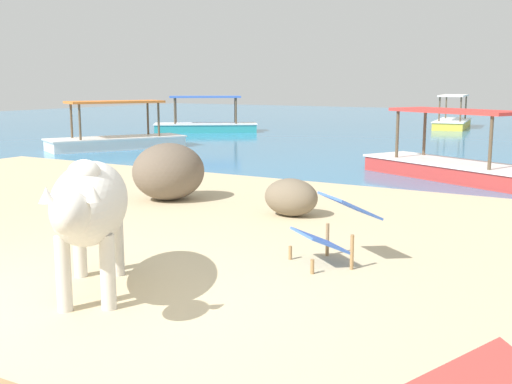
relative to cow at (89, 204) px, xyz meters
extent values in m
cube|color=#CCB78E|center=(0.18, -0.49, -0.79)|extent=(18.00, 14.00, 0.04)
cylinder|color=beige|center=(0.38, -0.20, -0.47)|extent=(0.12, 0.12, 0.60)
cylinder|color=beige|center=(0.11, -0.41, -0.47)|extent=(0.12, 0.12, 0.60)
cylinder|color=beige|center=(-0.18, 0.50, -0.47)|extent=(0.12, 0.12, 0.60)
cylinder|color=beige|center=(-0.45, 0.30, -0.47)|extent=(0.12, 0.12, 0.60)
ellipsoid|color=beige|center=(-0.04, 0.05, 0.01)|extent=(1.50, 1.67, 0.66)
ellipsoid|color=beige|center=(0.59, -0.75, 0.12)|extent=(0.48, 0.51, 0.31)
cone|color=beige|center=(0.71, -0.66, 0.25)|extent=(0.15, 0.15, 0.11)
cone|color=beige|center=(0.47, -0.85, 0.25)|extent=(0.15, 0.15, 0.11)
ellipsoid|color=beige|center=(0.14, -0.18, 0.29)|extent=(0.40, 0.40, 0.22)
cylinder|color=#A37A4C|center=(1.35, 1.46, -0.70)|extent=(0.04, 0.04, 0.14)
cylinder|color=#A37A4C|center=(0.95, 1.78, -0.70)|extent=(0.04, 0.04, 0.14)
cylinder|color=#A37A4C|center=(1.61, 1.78, -0.60)|extent=(0.04, 0.04, 0.34)
cylinder|color=#A37A4C|center=(1.21, 2.10, -0.60)|extent=(0.04, 0.04, 0.34)
cube|color=#3D66C6|center=(1.28, 1.78, -0.53)|extent=(0.68, 0.66, 0.21)
cube|color=#3D66C6|center=(1.48, 2.02, -0.21)|extent=(0.70, 0.69, 0.23)
ellipsoid|color=#6B5B4C|center=(-2.17, 3.77, -0.34)|extent=(1.40, 1.44, 0.86)
ellipsoid|color=#756651|center=(-0.03, 3.67, -0.52)|extent=(0.75, 0.55, 0.50)
cube|color=#C63833|center=(0.96, 8.32, -0.66)|extent=(3.72, 2.58, 0.28)
cube|color=white|center=(0.96, 8.32, -0.50)|extent=(3.80, 2.66, 0.04)
cylinder|color=brown|center=(1.76, 7.50, -0.04)|extent=(0.06, 0.06, 0.95)
cylinder|color=brown|center=(0.16, 9.14, -0.04)|extent=(0.06, 0.06, 0.95)
cylinder|color=brown|center=(-0.18, 8.45, -0.04)|extent=(0.06, 0.06, 0.95)
cube|color=red|center=(0.96, 8.32, 0.46)|extent=(2.67, 1.95, 0.06)
cube|color=teal|center=(-9.50, 15.15, -0.66)|extent=(3.58, 2.97, 0.28)
cube|color=white|center=(-9.50, 15.15, -0.50)|extent=(3.67, 3.06, 0.04)
cylinder|color=brown|center=(-8.83, 16.08, -0.04)|extent=(0.06, 0.06, 0.95)
cylinder|color=brown|center=(-8.39, 15.45, -0.04)|extent=(0.06, 0.06, 0.95)
cylinder|color=brown|center=(-10.60, 14.84, -0.04)|extent=(0.06, 0.06, 0.95)
cylinder|color=brown|center=(-10.16, 14.21, -0.04)|extent=(0.06, 0.06, 0.95)
cube|color=#3D66C6|center=(-9.50, 15.15, 0.46)|extent=(2.60, 2.21, 0.06)
cube|color=gold|center=(-2.37, 21.81, -0.66)|extent=(1.59, 3.72, 0.28)
cube|color=white|center=(-2.37, 21.81, -0.50)|extent=(1.65, 3.80, 0.04)
cylinder|color=brown|center=(-2.90, 22.83, -0.04)|extent=(0.06, 0.06, 0.95)
cylinder|color=brown|center=(-2.14, 22.93, -0.04)|extent=(0.06, 0.06, 0.95)
cylinder|color=brown|center=(-2.60, 20.69, -0.04)|extent=(0.06, 0.06, 0.95)
cylinder|color=brown|center=(-1.84, 20.79, -0.04)|extent=(0.06, 0.06, 0.95)
cube|color=silver|center=(-2.37, 21.81, 0.46)|extent=(1.27, 2.63, 0.06)
cube|color=white|center=(-8.21, 9.13, -0.66)|extent=(2.65, 3.70, 0.28)
cube|color=white|center=(-8.21, 9.13, -0.50)|extent=(2.73, 3.79, 0.04)
cylinder|color=brown|center=(-8.37, 8.00, -0.04)|extent=(0.06, 0.06, 0.95)
cylinder|color=brown|center=(-9.05, 8.35, -0.04)|extent=(0.06, 0.06, 0.95)
cylinder|color=brown|center=(-7.37, 9.91, -0.04)|extent=(0.06, 0.06, 0.95)
cylinder|color=brown|center=(-8.05, 10.27, -0.04)|extent=(0.06, 0.06, 0.95)
cube|color=orange|center=(-8.21, 9.13, 0.46)|extent=(2.00, 2.67, 0.06)
camera|label=1|loc=(3.83, -3.75, 1.00)|focal=44.79mm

